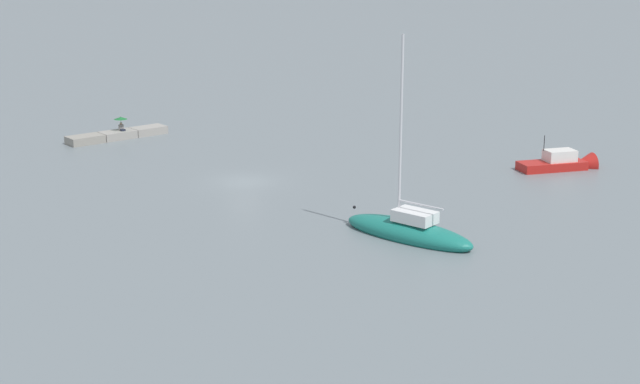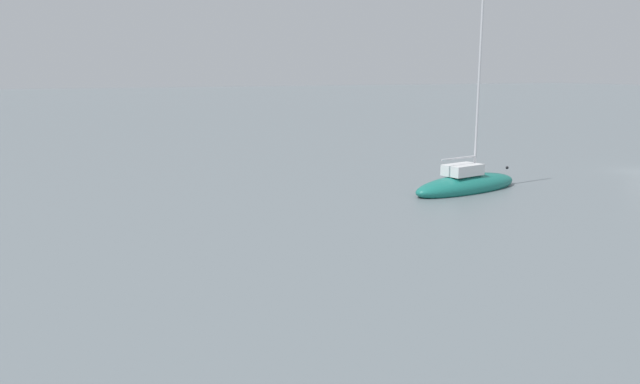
% 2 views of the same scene
% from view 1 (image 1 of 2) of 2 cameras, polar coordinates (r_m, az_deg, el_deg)
% --- Properties ---
extents(ground_plane, '(500.00, 500.00, 0.00)m').
position_cam_1_polar(ground_plane, '(66.10, -4.72, 0.63)').
color(ground_plane, slate).
extents(seawall_pier, '(9.13, 1.80, 0.68)m').
position_cam_1_polar(seawall_pier, '(82.20, -12.51, 3.50)').
color(seawall_pier, gray).
rests_on(seawall_pier, ground_plane).
extents(person_seated_grey_left, '(0.40, 0.61, 0.73)m').
position_cam_1_polar(person_seated_grey_left, '(82.23, -12.27, 3.94)').
color(person_seated_grey_left, '#1E2333').
rests_on(person_seated_grey_left, seawall_pier).
extents(umbrella_open_green, '(1.16, 1.16, 1.26)m').
position_cam_1_polar(umbrella_open_green, '(82.14, -12.33, 4.53)').
color(umbrella_open_green, black).
rests_on(umbrella_open_green, seawall_pier).
extents(sailboat_teal_far, '(4.01, 8.98, 12.22)m').
position_cam_1_polar(sailboat_teal_far, '(53.68, 5.54, -2.42)').
color(sailboat_teal_far, '#197266').
rests_on(sailboat_teal_far, ground_plane).
extents(motorboat_red_mid, '(6.29, 4.16, 3.40)m').
position_cam_1_polar(motorboat_red_mid, '(71.99, 14.95, 1.68)').
color(motorboat_red_mid, red).
rests_on(motorboat_red_mid, ground_plane).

